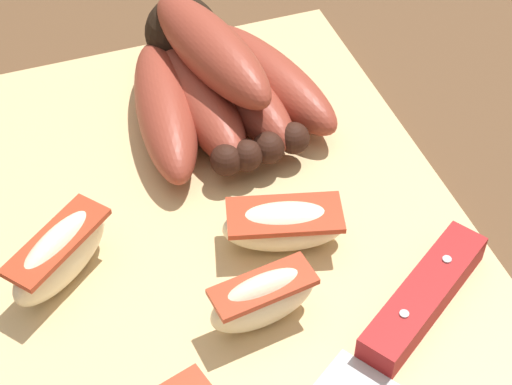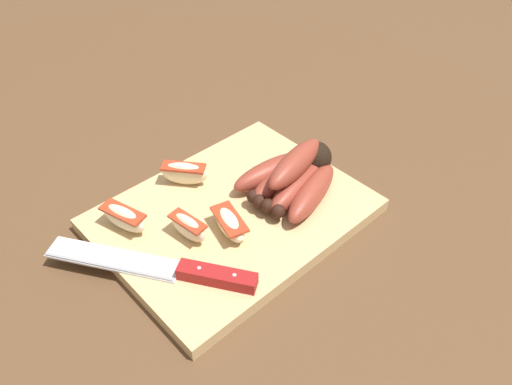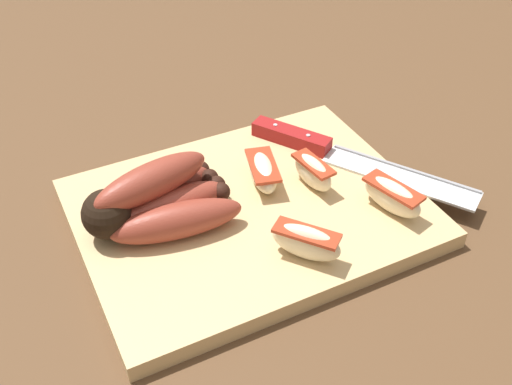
{
  "view_description": "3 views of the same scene",
  "coord_description": "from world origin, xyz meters",
  "px_view_note": "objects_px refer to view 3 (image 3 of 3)",
  "views": [
    {
      "loc": [
        -0.33,
        0.09,
        0.39
      ],
      "look_at": [
        -0.03,
        -0.02,
        0.05
      ],
      "focal_mm": 58.56,
      "sensor_mm": 36.0,
      "label": 1
    },
    {
      "loc": [
        -0.34,
        -0.4,
        0.52
      ],
      "look_at": [
        0.01,
        -0.02,
        0.05
      ],
      "focal_mm": 35.4,
      "sensor_mm": 36.0,
      "label": 2
    },
    {
      "loc": [
        0.2,
        0.45,
        0.45
      ],
      "look_at": [
        -0.02,
        0.01,
        0.05
      ],
      "focal_mm": 42.95,
      "sensor_mm": 36.0,
      "label": 3
    }
  ],
  "objects_px": {
    "chefs_knife": "(327,150)",
    "apple_wedge_middle": "(306,242)",
    "apple_wedge_extra": "(392,196)",
    "apple_wedge_near": "(315,174)",
    "banana_bunch": "(154,199)",
    "apple_wedge_far": "(263,171)"
  },
  "relations": [
    {
      "from": "banana_bunch",
      "to": "apple_wedge_middle",
      "type": "xyz_separation_m",
      "value": [
        -0.11,
        0.12,
        -0.0
      ]
    },
    {
      "from": "apple_wedge_middle",
      "to": "apple_wedge_far",
      "type": "relative_size",
      "value": 0.91
    },
    {
      "from": "apple_wedge_far",
      "to": "apple_wedge_near",
      "type": "bearing_deg",
      "value": 144.02
    },
    {
      "from": "banana_bunch",
      "to": "apple_wedge_far",
      "type": "relative_size",
      "value": 2.09
    },
    {
      "from": "chefs_knife",
      "to": "apple_wedge_extra",
      "type": "distance_m",
      "value": 0.12
    },
    {
      "from": "banana_bunch",
      "to": "chefs_knife",
      "type": "bearing_deg",
      "value": -175.95
    },
    {
      "from": "apple_wedge_extra",
      "to": "apple_wedge_far",
      "type": "bearing_deg",
      "value": -45.87
    },
    {
      "from": "apple_wedge_near",
      "to": "apple_wedge_middle",
      "type": "xyz_separation_m",
      "value": [
        0.06,
        0.09,
        0.0
      ]
    },
    {
      "from": "banana_bunch",
      "to": "apple_wedge_far",
      "type": "height_order",
      "value": "banana_bunch"
    },
    {
      "from": "banana_bunch",
      "to": "apple_wedge_far",
      "type": "bearing_deg",
      "value": -179.06
    },
    {
      "from": "apple_wedge_near",
      "to": "banana_bunch",
      "type": "bearing_deg",
      "value": -10.41
    },
    {
      "from": "apple_wedge_middle",
      "to": "apple_wedge_extra",
      "type": "relative_size",
      "value": 0.91
    },
    {
      "from": "chefs_knife",
      "to": "apple_wedge_far",
      "type": "bearing_deg",
      "value": 8.23
    },
    {
      "from": "apple_wedge_middle",
      "to": "apple_wedge_near",
      "type": "bearing_deg",
      "value": -125.47
    },
    {
      "from": "apple_wedge_far",
      "to": "apple_wedge_extra",
      "type": "relative_size",
      "value": 1.0
    },
    {
      "from": "chefs_knife",
      "to": "apple_wedge_far",
      "type": "distance_m",
      "value": 0.09
    },
    {
      "from": "chefs_knife",
      "to": "apple_wedge_far",
      "type": "relative_size",
      "value": 3.34
    },
    {
      "from": "chefs_knife",
      "to": "apple_wedge_middle",
      "type": "height_order",
      "value": "apple_wedge_middle"
    },
    {
      "from": "banana_bunch",
      "to": "chefs_knife",
      "type": "height_order",
      "value": "banana_bunch"
    },
    {
      "from": "chefs_knife",
      "to": "apple_wedge_middle",
      "type": "xyz_separation_m",
      "value": [
        0.11,
        0.14,
        0.01
      ]
    },
    {
      "from": "apple_wedge_near",
      "to": "apple_wedge_extra",
      "type": "height_order",
      "value": "same"
    },
    {
      "from": "chefs_knife",
      "to": "apple_wedge_extra",
      "type": "xyz_separation_m",
      "value": [
        -0.01,
        0.12,
        0.01
      ]
    }
  ]
}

